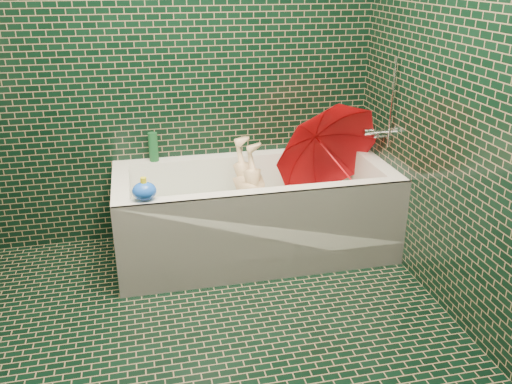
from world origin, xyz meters
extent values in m
plane|color=black|center=(0.00, 0.00, 0.00)|extent=(2.80, 2.80, 0.00)
plane|color=black|center=(0.00, 1.40, 1.25)|extent=(2.80, 0.00, 2.80)
plane|color=black|center=(0.00, -1.40, 1.25)|extent=(2.80, 0.00, 2.80)
plane|color=black|center=(1.30, 0.00, 1.25)|extent=(0.00, 2.80, 2.80)
cube|color=white|center=(0.45, 1.02, 0.07)|extent=(1.70, 0.75, 0.15)
cube|color=white|center=(0.45, 1.35, 0.35)|extent=(1.70, 0.10, 0.40)
cube|color=white|center=(0.45, 0.70, 0.35)|extent=(1.70, 0.10, 0.40)
cube|color=white|center=(1.25, 1.02, 0.35)|extent=(0.10, 0.55, 0.40)
cube|color=white|center=(-0.35, 1.02, 0.35)|extent=(0.10, 0.55, 0.40)
cube|color=white|center=(0.45, 0.66, 0.28)|extent=(1.70, 0.02, 0.55)
cube|color=#4EB925|center=(0.45, 1.02, 0.16)|extent=(1.35, 0.47, 0.01)
cube|color=silver|center=(0.45, 1.02, 0.30)|extent=(1.48, 0.53, 0.00)
cylinder|color=silver|center=(1.28, 1.02, 0.73)|extent=(0.14, 0.05, 0.05)
cylinder|color=silver|center=(1.20, 1.08, 0.73)|extent=(0.05, 0.04, 0.04)
cylinder|color=silver|center=(1.27, 0.92, 0.95)|extent=(0.01, 0.01, 0.55)
imported|color=#D8B387|center=(0.45, 1.03, 0.31)|extent=(0.92, 0.49, 0.31)
imported|color=red|center=(0.97, 1.00, 0.57)|extent=(1.00, 0.91, 1.04)
imported|color=white|center=(1.21, 1.35, 0.55)|extent=(0.11, 0.11, 0.24)
imported|color=#4C1F75|center=(1.19, 1.37, 0.55)|extent=(0.12, 0.12, 0.20)
imported|color=#164D27|center=(1.10, 1.31, 0.55)|extent=(0.15, 0.15, 0.15)
cylinder|color=#164D27|center=(1.08, 1.33, 0.67)|extent=(0.07, 0.07, 0.24)
cylinder|color=silver|center=(1.25, 1.33, 0.65)|extent=(0.05, 0.05, 0.20)
cylinder|color=#164D27|center=(-0.14, 1.34, 0.64)|extent=(0.08, 0.08, 0.19)
cylinder|color=white|center=(-0.14, 1.36, 0.64)|extent=(0.06, 0.06, 0.18)
ellipsoid|color=yellow|center=(0.96, 1.33, 0.58)|extent=(0.10, 0.10, 0.06)
sphere|color=yellow|center=(0.99, 1.32, 0.62)|extent=(0.04, 0.04, 0.04)
cone|color=orange|center=(1.02, 1.31, 0.62)|extent=(0.02, 0.02, 0.02)
ellipsoid|color=blue|center=(-0.22, 0.71, 0.60)|extent=(0.15, 0.13, 0.10)
cylinder|color=yellow|center=(-0.22, 0.71, 0.66)|extent=(0.03, 0.03, 0.04)
camera|label=1|loc=(-0.23, -1.99, 1.71)|focal=38.00mm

